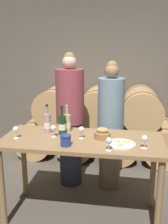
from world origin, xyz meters
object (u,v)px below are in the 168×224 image
object	(u,v)px
bread_basket	(102,134)
wine_glass_left	(53,129)
person_left	(70,120)
wine_bottle_rose	(47,123)
wine_bottle_white	(67,123)
wine_glass_far_left	(16,130)
tasting_table	(82,150)
blue_crock	(66,140)
wine_glass_far_right	(145,139)
wine_glass_center	(81,130)
cheese_plate	(121,144)
wine_glass_right	(109,141)
person_right	(110,126)
wine_bottle_red	(62,125)

from	to	relation	value
bread_basket	wine_glass_left	world-z (taller)	wine_glass_left
person_left	bread_basket	size ratio (longest dim) A/B	10.18
wine_bottle_rose	wine_bottle_white	bearing A→B (deg)	17.70
wine_bottle_rose	wine_glass_far_left	size ratio (longest dim) A/B	2.48
tasting_table	wine_glass_far_left	bearing A→B (deg)	-172.25
blue_crock	wine_glass_far_right	bearing A→B (deg)	4.17
wine_glass_center	cheese_plate	bearing A→B (deg)	-15.32
tasting_table	wine_glass_center	xyz separation A→B (m)	(-0.01, 0.01, 0.22)
tasting_table	wine_glass_right	size ratio (longest dim) A/B	12.91
wine_glass_far_right	wine_bottle_rose	bearing A→B (deg)	164.03
wine_glass_far_left	wine_glass_right	size ratio (longest dim) A/B	1.00
tasting_table	cheese_plate	bearing A→B (deg)	-14.56
person_right	bread_basket	distance (m)	0.65
cheese_plate	wine_glass_left	distance (m)	0.73
wine_glass_far_left	wine_glass_right	xyz separation A→B (m)	(0.98, -0.18, 0.00)
wine_glass_center	wine_bottle_red	bearing A→B (deg)	157.12
wine_bottle_red	wine_glass_far_right	bearing A→B (deg)	-17.25
wine_glass_far_right	wine_bottle_red	bearing A→B (deg)	162.75
wine_bottle_white	wine_bottle_red	bearing A→B (deg)	-109.22
person_left	wine_glass_far_right	xyz separation A→B (m)	(0.90, -0.85, 0.10)
person_right	wine_bottle_rose	bearing A→B (deg)	-139.88
cheese_plate	wine_glass_far_left	size ratio (longest dim) A/B	2.22
blue_crock	cheese_plate	size ratio (longest dim) A/B	0.39
wine_bottle_red	person_left	bearing A→B (deg)	93.79
wine_glass_far_left	person_left	bearing A→B (deg)	62.41
tasting_table	wine_bottle_white	distance (m)	0.36
wine_glass_left	wine_glass_far_right	size ratio (longest dim) A/B	1.00
person_right	wine_glass_left	xyz separation A→B (m)	(-0.56, -0.68, 0.15)
wine_bottle_rose	wine_glass_far_right	xyz separation A→B (m)	(1.03, -0.30, -0.02)
tasting_table	person_left	bearing A→B (deg)	111.46
person_left	wine_glass_left	bearing A→B (deg)	-92.83
wine_bottle_white	wine_glass_far_left	bearing A→B (deg)	-148.86
wine_glass_far_left	person_right	bearing A→B (deg)	39.89
bread_basket	cheese_plate	bearing A→B (deg)	-38.09
wine_bottle_rose	bread_basket	distance (m)	0.62
person_right	cheese_plate	xyz separation A→B (m)	(0.15, -0.80, 0.07)
person_right	cheese_plate	bearing A→B (deg)	-79.31
cheese_plate	wine_glass_far_right	bearing A→B (deg)	-14.76
person_left	bread_basket	xyz separation A→B (m)	(0.48, -0.64, 0.06)
person_right	wine_bottle_rose	distance (m)	0.88
wine_bottle_red	wine_glass_far_left	distance (m)	0.49
tasting_table	wine_bottle_red	size ratio (longest dim) A/B	5.27
wine_bottle_red	bread_basket	size ratio (longest dim) A/B	1.83
tasting_table	wine_glass_right	xyz separation A→B (m)	(0.30, -0.27, 0.22)
wine_bottle_rose	wine_glass_center	bearing A→B (deg)	-17.28
wine_glass_left	wine_bottle_red	bearing A→B (deg)	52.52
wine_bottle_white	wine_glass_right	bearing A→B (deg)	-43.49
wine_glass_right	person_right	bearing A→B (deg)	92.50
tasting_table	wine_glass_center	world-z (taller)	wine_glass_center
wine_bottle_red	wine_glass_left	size ratio (longest dim) A/B	2.45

